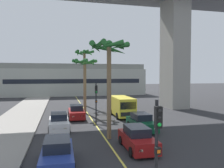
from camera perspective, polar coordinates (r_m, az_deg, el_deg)
name	(u,v)px	position (r m, az deg, el deg)	size (l,w,h in m)	color
lane_stripe_center	(92,120)	(25.55, -5.16, -9.03)	(0.14, 56.00, 0.01)	#DBCC4C
pier_building_backdrop	(74,80)	(56.09, -9.58, 1.05)	(34.44, 8.04, 7.59)	#ADB2A8
car_queue_front	(141,123)	(20.73, 7.51, -9.72)	(1.84, 4.10, 1.56)	#0C4728
car_queue_second	(59,122)	(21.23, -13.41, -9.48)	(1.91, 4.14, 1.56)	white
car_queue_third	(57,154)	(13.18, -13.79, -16.98)	(1.88, 4.12, 1.56)	navy
car_queue_fourth	(76,112)	(26.28, -9.07, -7.14)	(1.86, 4.11, 1.56)	maroon
car_queue_fifth	(137,139)	(15.70, 6.46, -13.72)	(1.88, 4.12, 1.56)	maroon
delivery_van	(122,106)	(27.09, 2.55, -5.61)	(2.18, 5.26, 2.36)	yellow
traffic_light_median_near	(157,142)	(8.31, 11.48, -14.22)	(0.24, 0.37, 4.20)	black
traffic_light_median_far	(96,98)	(22.36, -4.07, -3.64)	(0.24, 0.37, 4.20)	black
palm_tree_near_median	(85,68)	(29.31, -6.89, 4.16)	(3.35, 3.35, 7.16)	brown
palm_tree_mid_median	(109,57)	(17.56, -0.73, 6.79)	(3.26, 3.32, 7.76)	brown
palm_tree_far_median	(84,62)	(36.66, -7.04, 5.53)	(3.07, 3.26, 9.09)	brown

